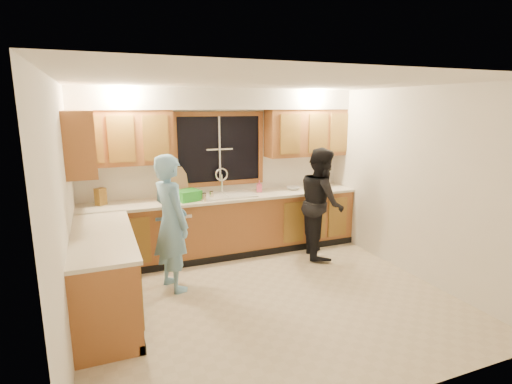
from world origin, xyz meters
The scene contains 26 objects.
floor centered at (0.00, 0.00, 0.00)m, with size 4.20×4.20×0.00m, color beige.
ceiling centered at (0.00, 0.00, 2.50)m, with size 4.20×4.20×0.00m, color white.
wall_back centered at (0.00, 1.90, 1.25)m, with size 4.20×4.20×0.00m, color white.
wall_left centered at (-2.10, 0.00, 1.25)m, with size 3.80×3.80×0.00m, color white.
wall_right centered at (2.10, 0.00, 1.25)m, with size 3.80×3.80×0.00m, color white.
base_cabinets_back centered at (0.00, 1.60, 0.44)m, with size 4.20×0.60×0.88m, color #9E5D2D.
base_cabinets_left centered at (-1.80, 0.35, 0.44)m, with size 0.60×1.90×0.88m, color #9E5D2D.
countertop_back centered at (0.00, 1.58, 0.90)m, with size 4.20×0.63×0.04m, color #F0E3CA.
countertop_left centered at (-1.79, 0.35, 0.90)m, with size 0.63×1.90×0.04m, color #F0E3CA.
upper_cabinets_left centered at (-1.43, 1.73, 1.83)m, with size 1.35×0.33×0.75m, color #9E5D2D.
upper_cabinets_right centered at (1.43, 1.73, 1.83)m, with size 1.35×0.33×0.75m, color #9E5D2D.
upper_cabinets_return centered at (-1.94, 1.12, 1.83)m, with size 0.33×0.90×0.75m, color #9E5D2D.
soffit centered at (0.00, 1.72, 2.35)m, with size 4.20×0.35×0.30m, color silver.
window_frame centered at (0.00, 1.89, 1.60)m, with size 1.44×0.03×1.14m.
sink centered at (0.00, 1.60, 0.86)m, with size 0.86×0.52×0.57m.
dishwasher centered at (-0.85, 1.59, 0.41)m, with size 0.60×0.56×0.82m, color white.
stove centered at (-1.80, -0.22, 0.45)m, with size 0.58×0.75×0.90m, color white.
man centered at (-0.99, 0.72, 0.85)m, with size 0.62×0.41×1.70m, color #77B3E1.
woman centered at (1.31, 1.01, 0.83)m, with size 0.81×0.63×1.66m, color black.
knife_block centered at (-1.76, 1.71, 1.04)m, with size 0.13×0.11×0.23m, color olive.
cutting_board centered at (-0.68, 1.82, 1.14)m, with size 0.33×0.02×0.45m, color tan.
dish_crate centered at (-0.60, 1.54, 0.99)m, with size 0.32×0.30×0.15m, color green.
soap_bottle centered at (0.58, 1.69, 1.01)m, with size 0.08×0.08×0.18m, color #EB5981.
bowl centered at (1.15, 1.63, 0.95)m, with size 0.21×0.21×0.05m, color silver.
can_left centered at (-0.40, 1.37, 0.98)m, with size 0.07×0.07×0.12m, color beige.
can_right centered at (-0.25, 1.51, 0.97)m, with size 0.06×0.06×0.11m, color beige.
Camera 1 is at (-1.79, -4.02, 2.25)m, focal length 28.00 mm.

